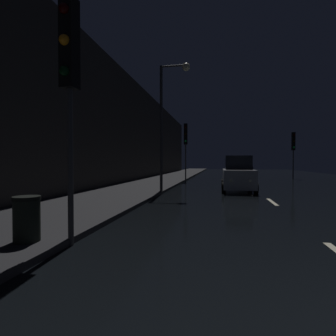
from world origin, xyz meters
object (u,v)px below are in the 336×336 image
object	(u,v)px
traffic_light_far_left	(186,139)
traffic_light_far_right	(293,145)
traffic_light_near_left	(69,65)
streetlamp_overhead	(169,108)
car_approaching_headlights	(238,175)
trash_bin_curbside	(27,219)
car_distant_taillights	(245,169)

from	to	relation	value
traffic_light_far_left	traffic_light_far_right	size ratio (longest dim) A/B	1.07
traffic_light_near_left	streetlamp_overhead	size ratio (longest dim) A/B	0.72
traffic_light_near_left	car_approaching_headlights	xyz separation A→B (m)	(4.26, 12.10, -2.84)
traffic_light_far_right	streetlamp_overhead	xyz separation A→B (m)	(-10.44, -15.70, 1.21)
trash_bin_curbside	car_distant_taillights	xyz separation A→B (m)	(7.30, 32.82, 0.28)
traffic_light_far_right	trash_bin_curbside	size ratio (longest dim) A/B	5.30
car_approaching_headlights	car_distant_taillights	world-z (taller)	car_approaching_headlights
traffic_light_near_left	traffic_light_far_right	world-z (taller)	traffic_light_near_left
streetlamp_overhead	traffic_light_far_left	bearing A→B (deg)	91.52
traffic_light_near_left	car_approaching_headlights	distance (m)	13.14
traffic_light_far_right	trash_bin_curbside	distance (m)	28.44
traffic_light_near_left	traffic_light_far_left	bearing A→B (deg)	-177.31
traffic_light_far_right	car_distant_taillights	distance (m)	8.64
car_distant_taillights	car_approaching_headlights	bearing A→B (deg)	173.65
traffic_light_near_left	streetlamp_overhead	distance (m)	9.81
trash_bin_curbside	car_distant_taillights	bearing A→B (deg)	77.47
trash_bin_curbside	car_distant_taillights	world-z (taller)	car_distant_taillights
traffic_light_far_left	trash_bin_curbside	bearing A→B (deg)	-2.85
car_approaching_headlights	traffic_light_far_right	bearing A→B (deg)	153.94
traffic_light_near_left	traffic_light_far_left	size ratio (longest dim) A/B	0.99
streetlamp_overhead	car_approaching_headlights	size ratio (longest dim) A/B	1.68
trash_bin_curbside	car_approaching_headlights	bearing A→B (deg)	68.02
traffic_light_far_left	trash_bin_curbside	size ratio (longest dim) A/B	5.68
traffic_light_near_left	car_distant_taillights	size ratio (longest dim) A/B	1.35
car_approaching_headlights	streetlamp_overhead	bearing A→B (deg)	-59.04
traffic_light_near_left	streetlamp_overhead	xyz separation A→B (m)	(0.36, 9.76, 0.96)
car_approaching_headlights	car_distant_taillights	distance (m)	20.49
streetlamp_overhead	car_distant_taillights	distance (m)	23.85
trash_bin_curbside	car_distant_taillights	distance (m)	33.63
traffic_light_far_right	car_approaching_headlights	distance (m)	15.09
traffic_light_far_left	streetlamp_overhead	bearing A→B (deg)	1.18
traffic_light_far_right	car_distant_taillights	xyz separation A→B (m)	(-4.27, 7.01, -2.69)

